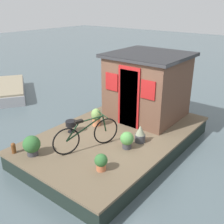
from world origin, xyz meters
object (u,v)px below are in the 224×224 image
Objects in this scene: charcoal_grill at (71,124)px; potted_plant_succulent at (140,134)px; potted_plant_geranium at (101,162)px; dinghy_boat at (11,90)px; mooring_bollard at (13,147)px; houseboat_cabin at (147,86)px; potted_plant_ivy at (127,140)px; potted_plant_rosemary at (32,145)px; potted_plant_basil at (96,117)px; bicycle at (87,135)px.

potted_plant_succulent is at bearing -68.65° from charcoal_grill.
potted_plant_geranium is 2.08m from charcoal_grill.
potted_plant_geranium is 0.12× the size of dinghy_boat.
houseboat_cabin is at bearing -18.18° from mooring_bollard.
houseboat_cabin is 2.66m from charcoal_grill.
potted_plant_geranium is 1.14m from potted_plant_ivy.
potted_plant_basil is at bearing -2.59° from potted_plant_rosemary.
bicycle is 6.17× the size of mooring_bollard.
bicycle reaches higher than potted_plant_basil.
potted_plant_basil reaches higher than potted_plant_succulent.
mooring_bollard is (-0.78, 2.15, -0.07)m from potted_plant_geranium.
potted_plant_succulent is (0.48, -0.08, -0.02)m from potted_plant_ivy.
potted_plant_basil is 1.95× the size of mooring_bollard.
potted_plant_succulent is (-0.06, -1.58, -0.05)m from potted_plant_basil.
mooring_bollard is at bearing 133.04° from potted_plant_ivy.
bicycle is at bearing -44.89° from mooring_bollard.
charcoal_grill is (-0.72, 1.85, 0.02)m from potted_plant_succulent.
potted_plant_geranium reaches higher than dinghy_boat.
bicycle reaches higher than potted_plant_geranium.
mooring_bollard is at bearing 138.41° from potted_plant_succulent.
potted_plant_geranium is at bearing -174.44° from potted_plant_ivy.
potted_plant_succulent is 1.74× the size of mooring_bollard.
potted_plant_ivy is 0.89× the size of potted_plant_rosemary.
bicycle is 4.26× the size of potted_plant_geranium.
potted_plant_succulent is (1.12, -0.86, -0.16)m from bicycle.
bicycle is at bearing -106.66° from dinghy_boat.
potted_plant_ivy reaches higher than mooring_bollard.
potted_plant_geranium is 0.89× the size of potted_plant_ivy.
houseboat_cabin is at bearing 19.23° from potted_plant_ivy.
potted_plant_geranium is 0.83× the size of potted_plant_succulent.
potted_plant_ivy is at bearing -82.33° from charcoal_grill.
potted_plant_ivy is 1.63× the size of mooring_bollard.
bicycle is 1.03m from potted_plant_geranium.
bicycle is 0.49× the size of dinghy_boat.
bicycle is 1.08m from charcoal_grill.
potted_plant_geranium is at bearing -178.95° from potted_plant_succulent.
bicycle reaches higher than potted_plant_rosemary.
mooring_bollard is 6.25m from dinghy_boat.
potted_plant_basil is at bearing -18.78° from charcoal_grill.
dinghy_boat is (1.34, 7.37, -0.50)m from potted_plant_ivy.
potted_plant_ivy is 0.49m from potted_plant_succulent.
potted_plant_rosemary is 1.47× the size of charcoal_grill.
mooring_bollard is (-0.23, 0.44, -0.12)m from potted_plant_rosemary.
houseboat_cabin is 4.25× the size of potted_plant_basil.
potted_plant_ivy is at bearing -160.77° from houseboat_cabin.
potted_plant_basil is at bearing 70.26° from potted_plant_ivy.
potted_plant_rosemary is (-3.77, 0.87, -0.75)m from houseboat_cabin.
potted_plant_geranium is at bearing -115.42° from charcoal_grill.
potted_plant_basil is 2.51m from mooring_bollard.
potted_plant_succulent is (1.62, 0.03, 0.01)m from potted_plant_geranium.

